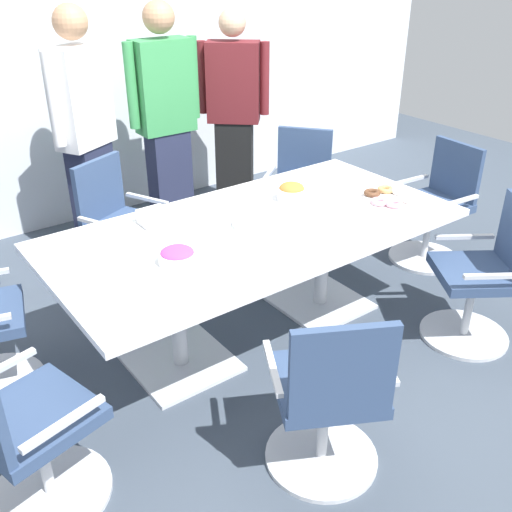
# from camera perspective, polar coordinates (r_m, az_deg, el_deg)

# --- Properties ---
(ground_plane) EXTENTS (10.00, 10.00, 0.01)m
(ground_plane) POSITION_cam_1_polar(r_m,az_deg,el_deg) (3.76, 0.00, -7.47)
(ground_plane) COLOR #3D4754
(back_wall) EXTENTS (8.00, 0.10, 2.80)m
(back_wall) POSITION_cam_1_polar(r_m,az_deg,el_deg) (5.25, -16.73, 18.40)
(back_wall) COLOR silver
(back_wall) RESTS_ON ground
(conference_table) EXTENTS (2.40, 1.20, 0.75)m
(conference_table) POSITION_cam_1_polar(r_m,az_deg,el_deg) (3.44, 0.00, 1.10)
(conference_table) COLOR white
(conference_table) RESTS_ON ground
(office_chair_0) EXTENTS (0.75, 0.75, 0.91)m
(office_chair_0) POSITION_cam_1_polar(r_m,az_deg,el_deg) (3.76, 21.35, -2.25)
(office_chair_0) COLOR silver
(office_chair_0) RESTS_ON ground
(office_chair_1) EXTENTS (0.59, 0.59, 0.91)m
(office_chair_1) POSITION_cam_1_polar(r_m,az_deg,el_deg) (4.65, 17.19, 4.31)
(office_chair_1) COLOR silver
(office_chair_1) RESTS_ON ground
(office_chair_2) EXTENTS (0.76, 0.76, 0.91)m
(office_chair_2) POSITION_cam_1_polar(r_m,az_deg,el_deg) (4.75, 4.27, 6.01)
(office_chair_2) COLOR silver
(office_chair_2) RESTS_ON ground
(office_chair_3) EXTENTS (0.71, 0.71, 0.91)m
(office_chair_3) POSITION_cam_1_polar(r_m,az_deg,el_deg) (4.21, -13.07, 2.31)
(office_chair_3) COLOR silver
(office_chair_3) RESTS_ON ground
(office_chair_5) EXTENTS (0.66, 0.66, 0.91)m
(office_chair_5) POSITION_cam_1_polar(r_m,az_deg,el_deg) (2.68, -21.75, -15.93)
(office_chair_5) COLOR silver
(office_chair_5) RESTS_ON ground
(office_chair_6) EXTENTS (0.73, 0.73, 0.91)m
(office_chair_6) POSITION_cam_1_polar(r_m,az_deg,el_deg) (2.67, 7.13, -13.93)
(office_chair_6) COLOR silver
(office_chair_6) RESTS_ON ground
(person_standing_1) EXTENTS (0.58, 0.40, 1.86)m
(person_standing_1) POSITION_cam_1_polar(r_m,az_deg,el_deg) (4.52, -16.33, 11.51)
(person_standing_1) COLOR #232842
(person_standing_1) RESTS_ON ground
(person_standing_2) EXTENTS (0.61, 0.24, 1.85)m
(person_standing_2) POSITION_cam_1_polar(r_m,az_deg,el_deg) (4.76, -8.80, 13.04)
(person_standing_2) COLOR #232842
(person_standing_2) RESTS_ON ground
(person_standing_3) EXTENTS (0.51, 0.47, 1.75)m
(person_standing_3) POSITION_cam_1_polar(r_m,az_deg,el_deg) (5.19, -2.18, 13.92)
(person_standing_3) COLOR black
(person_standing_3) RESTS_ON ground
(snack_bowl_candy_mix) EXTENTS (0.19, 0.19, 0.09)m
(snack_bowl_candy_mix) POSITION_cam_1_polar(r_m,az_deg,el_deg) (2.99, -7.71, 0.02)
(snack_bowl_candy_mix) COLOR white
(snack_bowl_candy_mix) RESTS_ON conference_table
(snack_bowl_pretzels) EXTENTS (0.18, 0.18, 0.12)m
(snack_bowl_pretzels) POSITION_cam_1_polar(r_m,az_deg,el_deg) (3.71, 3.51, 6.28)
(snack_bowl_pretzels) COLOR white
(snack_bowl_pretzels) RESTS_ON conference_table
(donut_platter) EXTENTS (0.35, 0.34, 0.04)m
(donut_platter) POSITION_cam_1_polar(r_m,az_deg,el_deg) (3.82, 12.98, 5.60)
(donut_platter) COLOR white
(donut_platter) RESTS_ON conference_table
(plate_stack) EXTENTS (0.22, 0.22, 0.03)m
(plate_stack) POSITION_cam_1_polar(r_m,az_deg,el_deg) (3.38, -0.50, 3.22)
(plate_stack) COLOR white
(plate_stack) RESTS_ON conference_table
(napkin_pile) EXTENTS (0.16, 0.16, 0.08)m
(napkin_pile) POSITION_cam_1_polar(r_m,az_deg,el_deg) (3.43, -9.90, 3.73)
(napkin_pile) COLOR white
(napkin_pile) RESTS_ON conference_table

